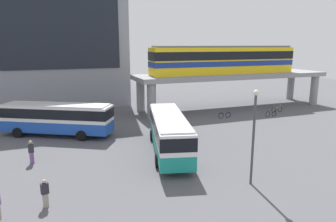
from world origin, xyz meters
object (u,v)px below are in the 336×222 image
(bus_secondary, at_px, (56,116))
(bicycle_blue, at_px, (225,115))
(bus_main, at_px, (169,130))
(bicycle_silver, at_px, (277,110))
(station_building, at_px, (16,33))
(pedestrian_near_building, at_px, (31,153))
(train, at_px, (224,59))
(pedestrian_at_kerb, at_px, (45,194))
(bicycle_green, at_px, (271,114))

(bus_secondary, distance_m, bicycle_blue, 19.65)
(bus_main, xyz_separation_m, bicycle_silver, (19.16, 9.53, -1.63))
(bus_main, xyz_separation_m, bus_secondary, (-8.68, 8.53, 0.00))
(station_building, height_order, pedestrian_near_building, station_building)
(train, bearing_deg, bus_secondary, -164.85)
(train, height_order, bus_main, train)
(bus_secondary, xyz_separation_m, pedestrian_at_kerb, (-1.00, -14.43, -1.22))
(train, bearing_deg, pedestrian_at_kerb, -138.86)
(bicycle_blue, height_order, bicycle_silver, same)
(bicycle_green, bearing_deg, train, 113.85)
(bicycle_blue, distance_m, pedestrian_near_building, 22.98)
(bus_main, bearing_deg, pedestrian_at_kerb, -148.63)
(bicycle_silver, relative_size, pedestrian_at_kerb, 1.09)
(pedestrian_at_kerb, relative_size, pedestrian_near_building, 0.90)
(bus_main, height_order, bicycle_blue, bus_main)
(bicycle_green, height_order, pedestrian_at_kerb, pedestrian_at_kerb)
(bus_secondary, bearing_deg, bicycle_green, -1.61)
(bicycle_green, xyz_separation_m, pedestrian_at_kerb, (-26.49, -13.71, 0.41))
(bus_main, height_order, bicycle_silver, bus_main)
(pedestrian_near_building, bearing_deg, bicycle_blue, 19.78)
(train, xyz_separation_m, bicycle_blue, (-2.91, -5.42, -6.53))
(bicycle_silver, height_order, pedestrian_near_building, pedestrian_near_building)
(pedestrian_at_kerb, xyz_separation_m, pedestrian_near_building, (-1.04, 7.32, 0.10))
(pedestrian_at_kerb, bearing_deg, bicycle_blue, 36.27)
(bus_main, bearing_deg, bus_secondary, 135.49)
(bicycle_green, bearing_deg, bicycle_silver, 36.18)
(bus_main, bearing_deg, train, 46.63)
(bus_main, bearing_deg, station_building, 114.71)
(bicycle_blue, height_order, pedestrian_near_building, pedestrian_near_building)
(pedestrian_near_building, bearing_deg, bus_secondary, 73.95)
(pedestrian_near_building, bearing_deg, pedestrian_at_kerb, -81.88)
(station_building, xyz_separation_m, pedestrian_near_building, (2.47, -27.24, -9.67))
(station_building, relative_size, pedestrian_at_kerb, 18.38)
(bus_secondary, xyz_separation_m, pedestrian_near_building, (-2.04, -7.10, -1.12))
(pedestrian_near_building, bearing_deg, bus_main, -7.56)
(bus_main, xyz_separation_m, bicycle_blue, (10.90, 9.20, -1.63))
(bus_secondary, distance_m, bicycle_silver, 27.90)
(bicycle_blue, xyz_separation_m, bicycle_silver, (8.26, 0.33, 0.00))
(bicycle_green, relative_size, pedestrian_at_kerb, 1.09)
(bus_main, relative_size, bicycle_green, 6.33)
(bicycle_green, relative_size, pedestrian_near_building, 0.98)
(train, xyz_separation_m, bicycle_silver, (5.35, -5.09, -6.53))
(station_building, distance_m, bus_secondary, 22.34)
(station_building, distance_m, bus_main, 32.69)
(bus_secondary, distance_m, pedestrian_at_kerb, 14.51)
(bus_main, relative_size, pedestrian_near_building, 6.19)
(train, height_order, bicycle_green, train)
(bicycle_silver, height_order, pedestrian_at_kerb, pedestrian_at_kerb)
(bicycle_green, bearing_deg, pedestrian_near_building, -166.94)
(station_building, xyz_separation_m, bicycle_blue, (24.09, -19.46, -10.18))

